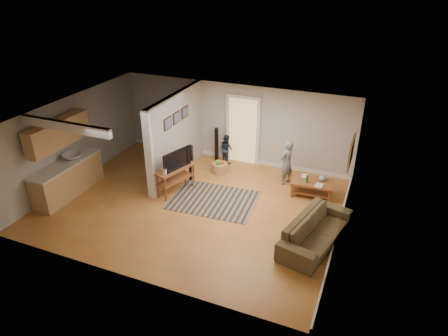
{
  "coord_description": "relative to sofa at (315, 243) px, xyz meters",
  "views": [
    {
      "loc": [
        4.18,
        -8.04,
        5.71
      ],
      "look_at": [
        0.76,
        0.28,
        1.1
      ],
      "focal_mm": 32.0,
      "sensor_mm": 36.0,
      "label": 1
    }
  ],
  "objects": [
    {
      "name": "speaker_left",
      "position": [
        -3.96,
        1.62,
        0.55
      ],
      "size": [
        0.12,
        0.12,
        1.11
      ],
      "primitive_type": "cube",
      "rotation": [
        0.0,
        0.0,
        0.05
      ],
      "color": "black",
      "rests_on": "ground"
    },
    {
      "name": "tv_console",
      "position": [
        -4.04,
        0.81,
        0.69
      ],
      "size": [
        0.79,
        1.28,
        1.03
      ],
      "rotation": [
        0.0,
        0.0,
        -0.31
      ],
      "color": "brown",
      "rests_on": "ground"
    },
    {
      "name": "toy_basket",
      "position": [
        -3.37,
        2.36,
        0.17
      ],
      "size": [
        0.47,
        0.47,
        0.42
      ],
      "color": "#A78048",
      "rests_on": "ground"
    },
    {
      "name": "coffee_table",
      "position": [
        -0.48,
        2.09,
        0.35
      ],
      "size": [
        1.17,
        0.72,
        0.67
      ],
      "rotation": [
        0.0,
        0.0,
        0.05
      ],
      "color": "brown",
      "rests_on": "ground"
    },
    {
      "name": "toddler",
      "position": [
        -3.46,
        3.12,
        0.0
      ],
      "size": [
        0.57,
        0.54,
        0.94
      ],
      "primitive_type": "imported",
      "rotation": [
        0.0,
        0.0,
        2.58
      ],
      "color": "#1F2A41",
      "rests_on": "ground"
    },
    {
      "name": "area_rug",
      "position": [
        -2.9,
        0.8,
        0.01
      ],
      "size": [
        2.39,
        1.82,
        0.01
      ],
      "primitive_type": "cube",
      "rotation": [
        0.0,
        0.0,
        0.07
      ],
      "color": "black",
      "rests_on": "ground"
    },
    {
      "name": "speaker_right",
      "position": [
        -3.8,
        3.12,
        0.56
      ],
      "size": [
        0.14,
        0.14,
        1.11
      ],
      "primitive_type": "cube",
      "rotation": [
        0.0,
        0.0,
        0.25
      ],
      "color": "black",
      "rests_on": "ground"
    },
    {
      "name": "room_shell",
      "position": [
        -4.37,
        0.85,
        1.46
      ],
      "size": [
        7.54,
        6.02,
        2.52
      ],
      "color": "#B1B0AA",
      "rests_on": "ground"
    },
    {
      "name": "ground",
      "position": [
        -3.3,
        0.42,
        0.0
      ],
      "size": [
        7.5,
        7.5,
        0.0
      ],
      "primitive_type": "plane",
      "color": "#9C5227",
      "rests_on": "ground"
    },
    {
      "name": "sofa",
      "position": [
        0.0,
        0.0,
        0.0
      ],
      "size": [
        1.4,
        2.41,
        0.66
      ],
      "primitive_type": "imported",
      "rotation": [
        0.0,
        0.0,
        1.33
      ],
      "color": "#4A3C25",
      "rests_on": "ground"
    },
    {
      "name": "child",
      "position": [
        -1.35,
        2.48,
        0.0
      ],
      "size": [
        0.5,
        0.58,
        1.34
      ],
      "primitive_type": "imported",
      "rotation": [
        0.0,
        0.0,
        -2.0
      ],
      "color": "slate",
      "rests_on": "ground"
    }
  ]
}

